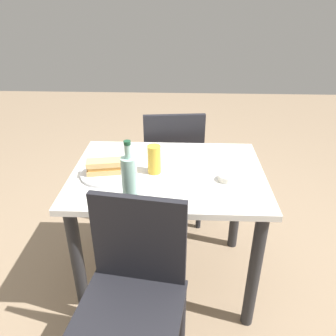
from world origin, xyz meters
TOP-DOWN VIEW (x-y plane):
  - ground_plane at (0.00, 0.00)m, footprint 8.00×8.00m
  - dining_table at (0.00, 0.00)m, footprint 0.96×0.71m
  - chair_far at (0.01, 0.55)m, footprint 0.44×0.44m
  - chair_near at (-0.11, -0.55)m, footprint 0.45×0.45m
  - plate_near at (-0.30, -0.05)m, footprint 0.26×0.26m
  - baguette_sandwich_near at (-0.30, -0.05)m, footprint 0.20×0.10m
  - knife_near at (-0.32, 0.00)m, footprint 0.17×0.09m
  - water_bottle at (-0.15, -0.28)m, footprint 0.07×0.07m
  - beer_glass at (-0.07, -0.01)m, footprint 0.07×0.07m
  - olive_bowl at (0.28, -0.08)m, footprint 0.08×0.08m
  - paper_napkin at (-0.11, 0.22)m, footprint 0.14×0.14m

SIDE VIEW (x-z plane):
  - ground_plane at x=0.00m, z-range 0.00..0.00m
  - chair_far at x=0.01m, z-range 0.06..0.93m
  - chair_near at x=-0.11m, z-range 0.06..0.93m
  - dining_table at x=0.00m, z-range 0.23..0.95m
  - paper_napkin at x=-0.11m, z-range 0.72..0.73m
  - plate_near at x=-0.30m, z-range 0.72..0.74m
  - olive_bowl at x=0.28m, z-range 0.72..0.75m
  - knife_near at x=-0.32m, z-range 0.74..0.74m
  - baguette_sandwich_near at x=-0.30m, z-range 0.74..0.80m
  - beer_glass at x=-0.07m, z-range 0.72..0.87m
  - water_bottle at x=-0.15m, z-range 0.69..0.98m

